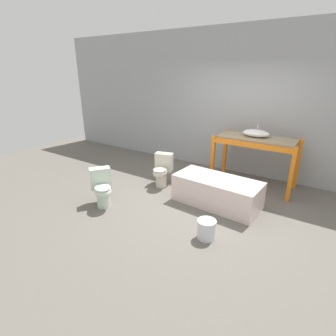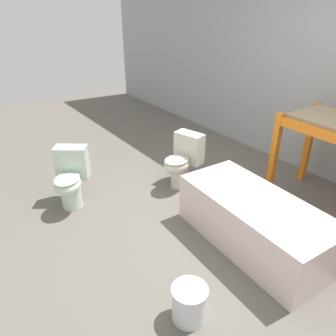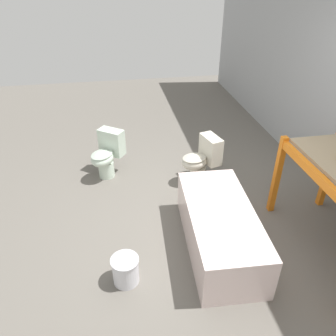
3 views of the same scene
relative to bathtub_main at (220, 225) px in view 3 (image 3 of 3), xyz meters
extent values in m
plane|color=#666059|center=(-0.30, -0.09, -0.29)|extent=(12.00, 12.00, 0.00)
cube|color=orange|center=(-0.49, 0.85, 0.23)|extent=(0.07, 0.07, 1.04)
cube|color=orange|center=(-0.49, 1.53, 0.23)|extent=(0.07, 0.07, 1.04)
cube|color=orange|center=(0.28, 0.85, 0.66)|extent=(1.54, 0.06, 0.09)
cube|color=silver|center=(0.00, 0.00, -0.04)|extent=(1.55, 0.76, 0.50)
cube|color=beige|center=(0.00, 0.00, 0.11)|extent=(1.47, 0.68, 0.21)
cylinder|color=silver|center=(-1.64, -1.19, -0.17)|extent=(0.23, 0.23, 0.25)
ellipsoid|color=silver|center=(-1.58, -1.23, 0.04)|extent=(0.47, 0.45, 0.20)
ellipsoid|color=#A3B3A3|center=(-1.58, -1.23, 0.11)|extent=(0.44, 0.43, 0.03)
cube|color=silver|center=(-1.79, -1.08, 0.19)|extent=(0.36, 0.40, 0.39)
cylinder|color=silver|center=(-1.28, 0.09, -0.17)|extent=(0.23, 0.23, 0.25)
ellipsoid|color=silver|center=(-1.26, 0.03, 0.04)|extent=(0.38, 0.43, 0.20)
ellipsoid|color=#B3AF9F|center=(-1.26, 0.03, 0.11)|extent=(0.36, 0.41, 0.03)
cube|color=silver|center=(-1.33, 0.28, 0.19)|extent=(0.39, 0.27, 0.39)
cylinder|color=silver|center=(0.31, -1.04, -0.14)|extent=(0.26, 0.26, 0.29)
cylinder|color=silver|center=(0.31, -1.04, 0.00)|extent=(0.27, 0.27, 0.02)
camera|label=1|loc=(1.62, -4.01, 2.01)|focal=28.00mm
camera|label=2|loc=(1.58, -2.14, 1.86)|focal=35.00mm
camera|label=3|loc=(2.51, -1.01, 2.39)|focal=35.00mm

